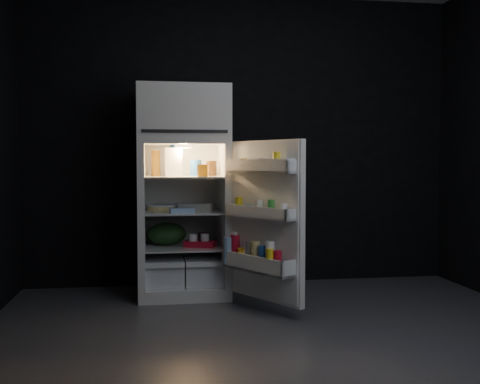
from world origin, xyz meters
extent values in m
cube|color=#49494E|center=(0.00, 0.00, 0.00)|extent=(4.00, 3.40, 0.00)
cube|color=black|center=(0.00, 1.70, 1.35)|extent=(4.00, 0.00, 2.70)
cube|color=black|center=(0.00, -1.70, 1.35)|extent=(4.00, 0.00, 2.70)
cube|color=white|center=(-0.57, 1.30, 0.05)|extent=(0.76, 0.70, 0.10)
cube|color=white|center=(-0.93, 1.30, 0.70)|extent=(0.05, 0.70, 1.20)
cube|color=white|center=(-0.22, 1.30, 0.70)|extent=(0.05, 0.70, 1.20)
cube|color=white|center=(-0.57, 1.62, 0.70)|extent=(0.66, 0.05, 1.20)
cube|color=white|center=(-0.57, 1.30, 1.33)|extent=(0.76, 0.70, 0.06)
cube|color=white|center=(-0.57, 1.30, 1.57)|extent=(0.76, 0.70, 0.42)
cube|color=black|center=(-0.57, 0.95, 1.39)|extent=(0.68, 0.01, 0.02)
cube|color=white|center=(-0.90, 1.28, 0.70)|extent=(0.01, 0.65, 1.20)
cube|color=white|center=(-0.25, 1.28, 0.70)|extent=(0.01, 0.65, 1.20)
cube|color=white|center=(-0.57, 1.28, 1.30)|extent=(0.66, 0.65, 0.01)
cube|color=white|center=(-0.57, 1.28, 0.10)|extent=(0.66, 0.65, 0.01)
cube|color=white|center=(-0.57, 1.28, 1.02)|extent=(0.65, 0.63, 0.01)
cube|color=white|center=(-0.57, 1.28, 0.72)|extent=(0.65, 0.63, 0.01)
cube|color=white|center=(-0.57, 1.28, 0.42)|extent=(0.65, 0.63, 0.01)
cube|color=white|center=(-0.74, 1.30, 0.22)|extent=(0.32, 0.59, 0.22)
cube|color=white|center=(-0.41, 1.30, 0.22)|extent=(0.32, 0.59, 0.22)
cube|color=white|center=(-0.74, 0.97, 0.31)|extent=(0.32, 0.02, 0.03)
cube|color=white|center=(-0.41, 0.97, 0.31)|extent=(0.32, 0.02, 0.03)
cube|color=#FFE5B2|center=(-0.57, 1.23, 1.28)|extent=(0.14, 0.14, 0.02)
cube|color=white|center=(0.03, 0.64, 0.70)|extent=(0.44, 0.67, 1.22)
cube|color=white|center=(0.00, 0.62, 0.70)|extent=(0.38, 0.62, 1.18)
cube|color=white|center=(-0.03, 0.60, 1.07)|extent=(0.43, 0.63, 0.02)
cube|color=white|center=(-0.06, 0.58, 1.11)|extent=(0.37, 0.59, 0.10)
cube|color=white|center=(0.14, 0.32, 1.11)|extent=(0.09, 0.06, 0.10)
cube|color=white|center=(-0.20, 0.88, 1.11)|extent=(0.09, 0.06, 0.10)
cube|color=white|center=(-0.04, 0.60, 0.73)|extent=(0.44, 0.63, 0.02)
cube|color=white|center=(-0.07, 0.58, 0.77)|extent=(0.37, 0.59, 0.09)
cube|color=white|center=(0.14, 0.32, 0.77)|extent=(0.10, 0.07, 0.09)
cube|color=white|center=(-0.21, 0.88, 0.77)|extent=(0.10, 0.07, 0.09)
cube|color=white|center=(-0.05, 0.59, 0.33)|extent=(0.47, 0.65, 0.02)
cube|color=white|center=(-0.10, 0.56, 0.38)|extent=(0.37, 0.59, 0.13)
cube|color=white|center=(0.12, 0.31, 0.38)|extent=(0.13, 0.09, 0.13)
cube|color=white|center=(-0.23, 0.87, 0.38)|extent=(0.13, 0.09, 0.13)
cube|color=white|center=(-0.03, 0.60, 1.16)|extent=(0.42, 0.61, 0.02)
cylinder|color=yellow|center=(0.06, 0.45, 1.15)|extent=(0.08, 0.08, 0.14)
cylinder|color=silver|center=(-0.01, 0.57, 1.13)|extent=(0.08, 0.08, 0.10)
cylinder|color=yellow|center=(-0.13, 0.76, 1.13)|extent=(0.08, 0.08, 0.10)
cylinder|color=white|center=(0.10, 0.38, 0.80)|extent=(0.08, 0.08, 0.10)
cylinder|color=#338C33|center=(0.03, 0.49, 0.81)|extent=(0.07, 0.07, 0.12)
cylinder|color=silver|center=(-0.04, 0.60, 0.80)|extent=(0.08, 0.08, 0.11)
cylinder|color=#82A6CA|center=(-0.10, 0.70, 0.78)|extent=(0.08, 0.08, 0.07)
cylinder|color=yellow|center=(-0.16, 0.80, 0.81)|extent=(0.08, 0.08, 0.13)
cylinder|color=red|center=(0.06, 0.40, 0.42)|extent=(0.08, 0.08, 0.17)
cylinder|color=white|center=(0.02, 0.47, 0.45)|extent=(0.09, 0.09, 0.22)
cylinder|color=#1B4893|center=(-0.02, 0.54, 0.43)|extent=(0.09, 0.09, 0.19)
cylinder|color=tan|center=(-0.06, 0.61, 0.44)|extent=(0.09, 0.09, 0.21)
cylinder|color=silver|center=(-0.11, 0.67, 0.44)|extent=(0.09, 0.09, 0.20)
cylinder|color=orange|center=(-0.15, 0.74, 0.41)|extent=(0.09, 0.09, 0.14)
cylinder|color=red|center=(-0.19, 0.81, 0.46)|extent=(0.10, 0.10, 0.23)
cylinder|color=yellow|center=(0.01, 0.41, 0.43)|extent=(0.08, 0.08, 0.18)
cylinder|color=tan|center=(-0.16, 0.69, 0.39)|extent=(0.08, 0.08, 0.11)
cylinder|color=#82A6CA|center=(-0.24, 0.82, 0.45)|extent=(0.10, 0.10, 0.21)
cylinder|color=white|center=(-0.19, 0.81, 0.58)|extent=(0.05, 0.05, 0.02)
cube|color=white|center=(-0.66, 1.30, 1.15)|extent=(0.16, 0.16, 0.24)
cylinder|color=#1B4893|center=(-0.46, 1.34, 1.10)|extent=(0.13, 0.13, 0.14)
cylinder|color=black|center=(-0.33, 1.29, 1.09)|extent=(0.09, 0.09, 0.13)
cylinder|color=#BC7E1E|center=(-0.80, 1.36, 1.14)|extent=(0.09, 0.09, 0.22)
cube|color=orange|center=(-0.42, 1.06, 1.08)|extent=(0.10, 0.08, 0.10)
cube|color=gray|center=(-0.47, 1.19, 0.76)|extent=(0.30, 0.19, 0.07)
cylinder|color=tan|center=(-0.73, 1.37, 0.75)|extent=(0.33, 0.33, 0.04)
cube|color=#82A6CA|center=(-0.59, 1.10, 0.75)|extent=(0.21, 0.13, 0.04)
cube|color=beige|center=(-0.39, 1.43, 0.75)|extent=(0.14, 0.13, 0.05)
ellipsoid|color=#193815|center=(-0.71, 1.34, 0.52)|extent=(0.39, 0.34, 0.20)
cube|color=red|center=(-0.43, 1.19, 0.45)|extent=(0.29, 0.23, 0.05)
cylinder|color=red|center=(-0.39, 1.44, 0.47)|extent=(0.07, 0.07, 0.09)
cylinder|color=silver|center=(-0.38, 1.38, 0.47)|extent=(0.09, 0.09, 0.09)
camera|label=1|loc=(-0.81, -3.53, 1.14)|focal=42.00mm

